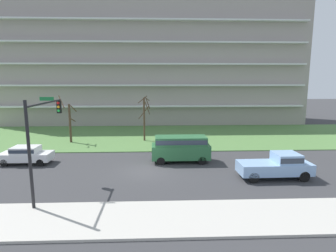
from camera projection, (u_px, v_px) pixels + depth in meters
name	position (u px, v px, depth m)	size (l,w,h in m)	color
ground	(147.00, 171.00, 22.83)	(160.00, 160.00, 0.00)	#38383A
sidewalk_curb_near	(141.00, 219.00, 14.94)	(80.00, 4.00, 0.15)	#BCB7AD
grass_lawn_strip	(150.00, 136.00, 36.62)	(80.00, 16.00, 0.08)	#547F42
apartment_building	(151.00, 66.00, 48.04)	(50.11, 11.44, 19.41)	#9E938C
tree_far_left	(70.00, 121.00, 32.46)	(1.99, 1.68, 5.58)	#4C3828
tree_left	(145.00, 116.00, 33.42)	(1.50, 1.51, 5.46)	#4C3828
pickup_blue_near_left	(277.00, 165.00, 21.10)	(5.45, 2.13, 1.95)	#8CB2E0
sedan_white_center_left	(26.00, 154.00, 24.72)	(4.43, 1.87, 1.57)	white
van_green_center_right	(181.00, 147.00, 25.18)	(5.20, 2.01, 2.36)	#2D6B3D
traffic_signal_mast	(42.00, 130.00, 17.21)	(0.90, 5.60, 6.35)	black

